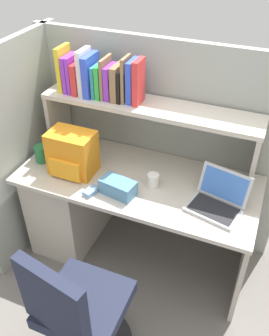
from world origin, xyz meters
TOP-DOWN VIEW (x-y plane):
  - ground_plane at (0.00, 0.00)m, footprint 8.00×8.00m
  - desk at (-0.39, 0.00)m, footprint 1.60×0.70m
  - cubicle_partition_rear at (0.00, 0.38)m, footprint 1.84×0.05m
  - cubicle_partition_left at (-0.85, -0.05)m, footprint 0.05×1.06m
  - overhead_hutch at (0.00, 0.20)m, footprint 1.44×0.28m
  - reference_books_on_shelf at (-0.34, 0.20)m, footprint 0.57×0.19m
  - laptop at (0.55, -0.07)m, footprint 0.36×0.33m
  - backpack at (-0.43, -0.09)m, footprint 0.30×0.22m
  - computer_mouse at (-0.21, -0.25)m, footprint 0.09×0.12m
  - paper_cup at (0.12, -0.03)m, footprint 0.08×0.08m
  - tissue_box at (-0.05, -0.19)m, footprint 0.24×0.16m
  - snack_canister at (-0.69, -0.07)m, footprint 0.10×0.10m
  - office_chair at (0.01, -0.86)m, footprint 0.52×0.53m

SIDE VIEW (x-z plane):
  - ground_plane at x=0.00m, z-range 0.00..0.00m
  - office_chair at x=0.01m, z-range -0.07..0.86m
  - desk at x=-0.39m, z-range 0.04..0.77m
  - computer_mouse at x=-0.21m, z-range 0.73..0.76m
  - paper_cup at x=0.12m, z-range 0.73..0.82m
  - cubicle_partition_rear at x=0.00m, z-range 0.00..1.55m
  - cubicle_partition_left at x=-0.85m, z-range 0.00..1.55m
  - tissue_box at x=-0.05m, z-range 0.73..0.83m
  - laptop at x=0.55m, z-range 0.67..0.89m
  - snack_canister at x=-0.69m, z-range 0.73..0.85m
  - backpack at x=-0.43m, z-range 0.73..1.02m
  - overhead_hutch at x=0.00m, z-range 0.86..1.31m
  - reference_books_on_shelf at x=-0.34m, z-range 1.16..1.45m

